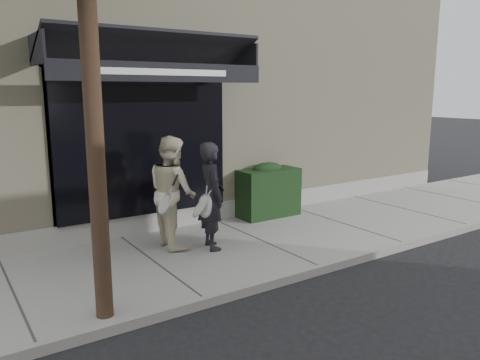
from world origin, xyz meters
TOP-DOWN VIEW (x-y plane):
  - ground at (0.00, 0.00)m, footprint 80.00×80.00m
  - sidewalk at (0.00, 0.00)m, footprint 20.00×3.00m
  - curb at (0.00, -1.55)m, footprint 20.00×0.10m
  - building_facade at (-0.01, 4.96)m, footprint 14.30×8.04m
  - hedge at (1.10, 1.25)m, footprint 1.30×0.70m
  - pedestrian_front at (-0.93, 0.09)m, footprint 0.77×0.88m
  - pedestrian_back at (-1.40, 0.57)m, footprint 0.77×0.95m

SIDE VIEW (x-z plane):
  - ground at x=0.00m, z-range 0.00..0.00m
  - sidewalk at x=0.00m, z-range 0.00..0.12m
  - curb at x=0.00m, z-range 0.00..0.14m
  - hedge at x=1.10m, z-range 0.09..1.23m
  - pedestrian_front at x=-0.93m, z-range 0.12..1.91m
  - pedestrian_back at x=-1.40m, z-range 0.12..2.00m
  - building_facade at x=-0.01m, z-range -0.08..5.56m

